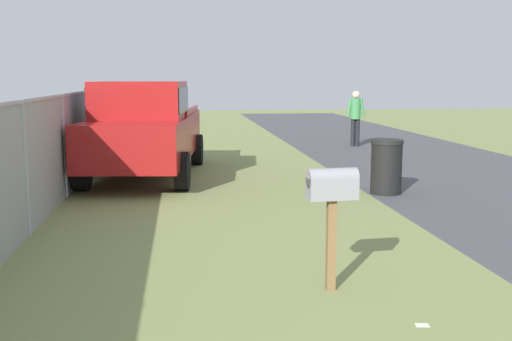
% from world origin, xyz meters
% --- Properties ---
extents(mailbox, '(0.24, 0.52, 1.27)m').
position_xyz_m(mailbox, '(5.61, -0.52, 1.02)').
color(mailbox, brown).
rests_on(mailbox, ground).
extents(pickup_truck, '(5.57, 2.65, 2.09)m').
position_xyz_m(pickup_truck, '(13.10, 1.78, 1.11)').
color(pickup_truck, maroon).
rests_on(pickup_truck, ground).
extents(trash_bin, '(0.61, 0.61, 1.03)m').
position_xyz_m(trash_bin, '(10.63, -2.82, 0.52)').
color(trash_bin, black).
rests_on(trash_bin, ground).
extents(pedestrian, '(0.30, 0.55, 1.75)m').
position_xyz_m(pedestrian, '(18.45, -4.47, 1.02)').
color(pedestrian, black).
rests_on(pedestrian, ground).
extents(fence_section, '(19.55, 0.07, 1.88)m').
position_xyz_m(fence_section, '(9.61, 3.11, 1.01)').
color(fence_section, '#9EA3A8').
rests_on(fence_section, ground).
extents(litter_wrapper_far_scatter, '(0.10, 0.13, 0.01)m').
position_xyz_m(litter_wrapper_far_scatter, '(4.61, -1.11, 0.00)').
color(litter_wrapper_far_scatter, silver).
rests_on(litter_wrapper_far_scatter, ground).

